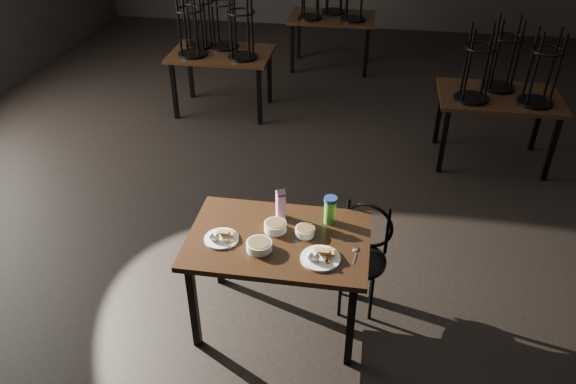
% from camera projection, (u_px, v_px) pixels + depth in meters
% --- Properties ---
extents(main_table, '(1.20, 0.80, 0.75)m').
position_uv_depth(main_table, '(279.00, 247.00, 3.74)').
color(main_table, black).
rests_on(main_table, ground).
extents(plate_left, '(0.23, 0.23, 0.07)m').
position_uv_depth(plate_left, '(221.00, 237.00, 3.67)').
color(plate_left, white).
rests_on(plate_left, main_table).
extents(plate_right, '(0.25, 0.25, 0.08)m').
position_uv_depth(plate_right, '(320.00, 257.00, 3.50)').
color(plate_right, white).
rests_on(plate_right, main_table).
extents(bowl_near, '(0.15, 0.15, 0.06)m').
position_uv_depth(bowl_near, '(275.00, 226.00, 3.75)').
color(bowl_near, white).
rests_on(bowl_near, main_table).
extents(bowl_far, '(0.13, 0.13, 0.05)m').
position_uv_depth(bowl_far, '(305.00, 231.00, 3.71)').
color(bowl_far, white).
rests_on(bowl_far, main_table).
extents(bowl_big, '(0.17, 0.17, 0.06)m').
position_uv_depth(bowl_big, '(259.00, 245.00, 3.58)').
color(bowl_big, white).
rests_on(bowl_big, main_table).
extents(juice_carton, '(0.08, 0.08, 0.23)m').
position_uv_depth(juice_carton, '(281.00, 205.00, 3.82)').
color(juice_carton, '#931A75').
rests_on(juice_carton, main_table).
extents(water_bottle, '(0.09, 0.09, 0.20)m').
position_uv_depth(water_bottle, '(330.00, 210.00, 3.78)').
color(water_bottle, '#66D13D').
rests_on(water_bottle, main_table).
extents(spoon, '(0.04, 0.17, 0.01)m').
position_uv_depth(spoon, '(356.00, 250.00, 3.58)').
color(spoon, silver).
rests_on(spoon, main_table).
extents(bentwood_chair, '(0.42, 0.42, 0.83)m').
position_uv_depth(bentwood_chair, '(362.00, 250.00, 4.00)').
color(bentwood_chair, black).
rests_on(bentwood_chair, ground).
extents(bg_table_left, '(1.20, 0.80, 1.48)m').
position_uv_depth(bg_table_left, '(219.00, 48.00, 6.67)').
color(bg_table_left, black).
rests_on(bg_table_left, ground).
extents(bg_table_right, '(1.20, 0.80, 1.48)m').
position_uv_depth(bg_table_right, '(501.00, 93.00, 5.60)').
color(bg_table_right, black).
rests_on(bg_table_right, ground).
extents(bg_table_far, '(1.20, 0.80, 1.48)m').
position_uv_depth(bg_table_far, '(332.00, 14.00, 7.90)').
color(bg_table_far, black).
rests_on(bg_table_far, ground).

